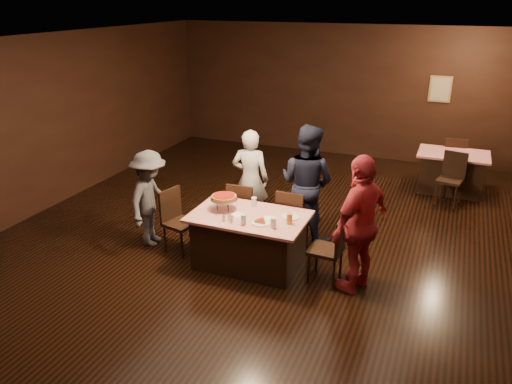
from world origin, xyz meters
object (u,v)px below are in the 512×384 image
at_px(main_table, 249,240).
at_px(glass_front_right, 273,223).
at_px(diner_navy_hoodie, 307,183).
at_px(glass_front_left, 244,220).
at_px(diner_red_shirt, 360,225).
at_px(plate_empty, 290,217).
at_px(glass_amber, 289,219).
at_px(glass_back, 254,202).
at_px(chair_far_left, 244,210).
at_px(chair_end_left, 180,222).
at_px(pizza_stand, 224,198).
at_px(back_table, 451,172).
at_px(chair_back_far, 453,159).
at_px(chair_far_right, 293,218).
at_px(diner_white_jacket, 250,179).
at_px(diner_grey_knit, 150,199).
at_px(chair_back_near, 450,179).
at_px(chair_end_right, 326,249).

height_order(main_table, glass_front_right, glass_front_right).
bearing_deg(diner_navy_hoodie, glass_front_left, 86.86).
bearing_deg(glass_front_right, diner_red_shirt, 11.66).
distance_m(diner_navy_hoodie, plate_empty, 0.99).
distance_m(glass_amber, glass_back, 0.74).
distance_m(chair_far_left, chair_end_left, 1.03).
relative_size(pizza_stand, glass_back, 2.71).
bearing_deg(diner_navy_hoodie, diner_red_shirt, 145.88).
bearing_deg(back_table, pizza_stand, -125.39).
height_order(chair_back_far, glass_front_right, chair_back_far).
height_order(chair_far_right, glass_back, chair_far_right).
xyz_separation_m(diner_white_jacket, glass_front_right, (0.94, -1.46, 0.02)).
xyz_separation_m(main_table, diner_red_shirt, (1.53, -0.03, 0.53)).
height_order(chair_end_left, plate_empty, chair_end_left).
bearing_deg(chair_far_left, pizza_stand, 88.04).
height_order(chair_far_right, glass_front_left, chair_far_right).
distance_m(chair_far_left, diner_grey_knit, 1.44).
bearing_deg(glass_front_right, plate_empty, 75.96).
relative_size(chair_back_far, glass_amber, 6.79).
xyz_separation_m(pizza_stand, glass_front_left, (0.45, -0.35, -0.11)).
height_order(back_table, pizza_stand, pizza_stand).
bearing_deg(diner_red_shirt, main_table, -68.01).
relative_size(diner_red_shirt, plate_empty, 7.31).
distance_m(main_table, glass_front_right, 0.69).
xyz_separation_m(chair_far_left, glass_front_right, (0.85, -1.00, 0.37)).
height_order(diner_red_shirt, plate_empty, diner_red_shirt).
xyz_separation_m(main_table, glass_front_left, (0.05, -0.30, 0.46)).
bearing_deg(chair_far_left, back_table, -132.56).
xyz_separation_m(chair_far_right, pizza_stand, (-0.80, -0.70, 0.48)).
xyz_separation_m(chair_back_near, glass_amber, (-1.91, -3.49, 0.37)).
xyz_separation_m(chair_far_left, chair_back_near, (2.91, 2.69, 0.00)).
bearing_deg(glass_back, diner_navy_hoodie, 57.34).
bearing_deg(chair_end_right, glass_amber, -81.89).
xyz_separation_m(chair_back_near, glass_front_right, (-2.06, -3.69, 0.37)).
height_order(diner_grey_knit, diner_red_shirt, diner_red_shirt).
height_order(diner_white_jacket, diner_grey_knit, diner_white_jacket).
bearing_deg(chair_end_left, main_table, -76.67).
xyz_separation_m(chair_end_right, chair_back_near, (1.41, 3.44, 0.00)).
bearing_deg(chair_far_right, diner_red_shirt, 147.21).
height_order(diner_red_shirt, glass_back, diner_red_shirt).
bearing_deg(diner_grey_knit, plate_empty, -92.96).
bearing_deg(chair_back_far, chair_back_near, 84.49).
relative_size(chair_back_near, diner_red_shirt, 0.52).
relative_size(chair_end_right, diner_white_jacket, 0.58).
bearing_deg(chair_far_left, diner_navy_hoodie, -158.81).
height_order(chair_back_near, diner_red_shirt, diner_red_shirt).
bearing_deg(diner_grey_knit, chair_end_right, -96.60).
distance_m(glass_front_left, glass_back, 0.61).
bearing_deg(diner_red_shirt, chair_end_right, -70.66).
relative_size(diner_white_jacket, diner_grey_knit, 1.11).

